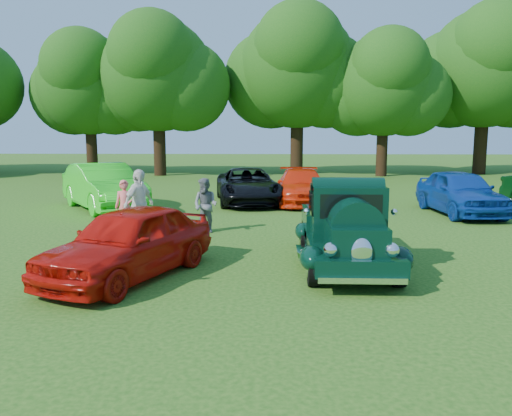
{
  "coord_description": "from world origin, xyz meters",
  "views": [
    {
      "loc": [
        -0.32,
        -9.8,
        2.67
      ],
      "look_at": [
        -0.72,
        0.83,
        1.1
      ],
      "focal_mm": 35.0,
      "sensor_mm": 36.0,
      "label": 1
    }
  ],
  "objects_px": {
    "back_car_orange": "(302,186)",
    "spectator_grey": "(205,205)",
    "red_convertible": "(129,242)",
    "back_car_lime": "(104,187)",
    "spectator_pink": "(125,207)",
    "spectator_white": "(139,205)",
    "hero_pickup": "(345,231)",
    "back_car_blue": "(460,192)",
    "back_car_black": "(248,186)"
  },
  "relations": [
    {
      "from": "back_car_blue",
      "to": "spectator_grey",
      "type": "relative_size",
      "value": 2.96
    },
    {
      "from": "back_car_lime",
      "to": "red_convertible",
      "type": "bearing_deg",
      "value": -104.13
    },
    {
      "from": "red_convertible",
      "to": "spectator_grey",
      "type": "height_order",
      "value": "spectator_grey"
    },
    {
      "from": "back_car_lime",
      "to": "back_car_orange",
      "type": "relative_size",
      "value": 1.09
    },
    {
      "from": "back_car_blue",
      "to": "spectator_white",
      "type": "height_order",
      "value": "spectator_white"
    },
    {
      "from": "hero_pickup",
      "to": "back_car_lime",
      "type": "xyz_separation_m",
      "value": [
        -7.56,
        7.48,
        0.1
      ]
    },
    {
      "from": "back_car_lime",
      "to": "back_car_black",
      "type": "bearing_deg",
      "value": -15.86
    },
    {
      "from": "spectator_white",
      "to": "back_car_orange",
      "type": "bearing_deg",
      "value": -7.79
    },
    {
      "from": "back_car_blue",
      "to": "spectator_grey",
      "type": "bearing_deg",
      "value": -160.57
    },
    {
      "from": "back_car_lime",
      "to": "spectator_white",
      "type": "relative_size",
      "value": 2.77
    },
    {
      "from": "back_car_lime",
      "to": "back_car_orange",
      "type": "height_order",
      "value": "back_car_lime"
    },
    {
      "from": "hero_pickup",
      "to": "back_car_orange",
      "type": "xyz_separation_m",
      "value": [
        -0.39,
        9.34,
        -0.06
      ]
    },
    {
      "from": "spectator_grey",
      "to": "spectator_white",
      "type": "bearing_deg",
      "value": -120.88
    },
    {
      "from": "hero_pickup",
      "to": "back_car_black",
      "type": "height_order",
      "value": "hero_pickup"
    },
    {
      "from": "spectator_grey",
      "to": "hero_pickup",
      "type": "bearing_deg",
      "value": -22.19
    },
    {
      "from": "back_car_black",
      "to": "back_car_orange",
      "type": "distance_m",
      "value": 2.1
    },
    {
      "from": "spectator_pink",
      "to": "back_car_blue",
      "type": "bearing_deg",
      "value": 9.92
    },
    {
      "from": "back_car_blue",
      "to": "spectator_pink",
      "type": "height_order",
      "value": "back_car_blue"
    },
    {
      "from": "back_car_orange",
      "to": "spectator_grey",
      "type": "xyz_separation_m",
      "value": [
        -2.95,
        -5.94,
        0.08
      ]
    },
    {
      "from": "back_car_orange",
      "to": "spectator_grey",
      "type": "distance_m",
      "value": 6.63
    },
    {
      "from": "hero_pickup",
      "to": "spectator_white",
      "type": "height_order",
      "value": "spectator_white"
    },
    {
      "from": "hero_pickup",
      "to": "back_car_orange",
      "type": "bearing_deg",
      "value": 92.4
    },
    {
      "from": "red_convertible",
      "to": "spectator_white",
      "type": "relative_size",
      "value": 2.2
    },
    {
      "from": "hero_pickup",
      "to": "back_car_lime",
      "type": "distance_m",
      "value": 10.64
    },
    {
      "from": "back_car_blue",
      "to": "spectator_pink",
      "type": "relative_size",
      "value": 3.0
    },
    {
      "from": "back_car_orange",
      "to": "spectator_white",
      "type": "height_order",
      "value": "spectator_white"
    },
    {
      "from": "red_convertible",
      "to": "spectator_pink",
      "type": "xyz_separation_m",
      "value": [
        -1.3,
        4.08,
        0.06
      ]
    },
    {
      "from": "red_convertible",
      "to": "back_car_blue",
      "type": "relative_size",
      "value": 0.9
    },
    {
      "from": "back_car_orange",
      "to": "spectator_pink",
      "type": "height_order",
      "value": "spectator_pink"
    },
    {
      "from": "back_car_orange",
      "to": "spectator_pink",
      "type": "bearing_deg",
      "value": -129.64
    },
    {
      "from": "hero_pickup",
      "to": "back_car_blue",
      "type": "height_order",
      "value": "hero_pickup"
    },
    {
      "from": "red_convertible",
      "to": "back_car_lime",
      "type": "bearing_deg",
      "value": 133.87
    },
    {
      "from": "spectator_white",
      "to": "spectator_grey",
      "type": "bearing_deg",
      "value": -29.58
    },
    {
      "from": "back_car_black",
      "to": "back_car_orange",
      "type": "bearing_deg",
      "value": -8.56
    },
    {
      "from": "spectator_white",
      "to": "red_convertible",
      "type": "bearing_deg",
      "value": -143.28
    },
    {
      "from": "back_car_orange",
      "to": "back_car_black",
      "type": "bearing_deg",
      "value": 179.52
    },
    {
      "from": "red_convertible",
      "to": "back_car_lime",
      "type": "relative_size",
      "value": 0.79
    },
    {
      "from": "hero_pickup",
      "to": "back_car_orange",
      "type": "distance_m",
      "value": 9.35
    },
    {
      "from": "red_convertible",
      "to": "back_car_blue",
      "type": "height_order",
      "value": "back_car_blue"
    },
    {
      "from": "back_car_orange",
      "to": "spectator_grey",
      "type": "height_order",
      "value": "spectator_grey"
    },
    {
      "from": "red_convertible",
      "to": "back_car_black",
      "type": "xyz_separation_m",
      "value": [
        1.67,
        10.33,
        0.01
      ]
    },
    {
      "from": "back_car_blue",
      "to": "spectator_white",
      "type": "distance_m",
      "value": 10.7
    },
    {
      "from": "hero_pickup",
      "to": "back_car_blue",
      "type": "xyz_separation_m",
      "value": [
        4.8,
        6.88,
        0.03
      ]
    },
    {
      "from": "hero_pickup",
      "to": "spectator_pink",
      "type": "xyz_separation_m",
      "value": [
        -5.47,
        3.08,
        0.01
      ]
    },
    {
      "from": "back_car_lime",
      "to": "back_car_orange",
      "type": "distance_m",
      "value": 7.41
    },
    {
      "from": "back_car_orange",
      "to": "spectator_pink",
      "type": "relative_size",
      "value": 3.13
    },
    {
      "from": "red_convertible",
      "to": "back_car_black",
      "type": "relative_size",
      "value": 0.81
    },
    {
      "from": "back_car_orange",
      "to": "spectator_white",
      "type": "xyz_separation_m",
      "value": [
        -4.48,
        -7.04,
        0.24
      ]
    },
    {
      "from": "back_car_orange",
      "to": "spectator_pink",
      "type": "distance_m",
      "value": 8.06
    },
    {
      "from": "spectator_grey",
      "to": "back_car_blue",
      "type": "bearing_deg",
      "value": 46.48
    }
  ]
}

